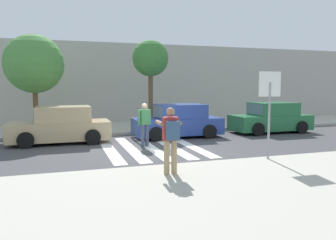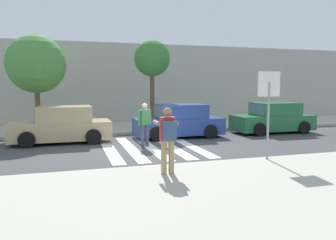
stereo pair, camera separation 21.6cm
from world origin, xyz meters
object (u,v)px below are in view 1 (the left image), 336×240
parked_car_blue (178,122)px  street_tree_center (150,59)px  street_tree_west (34,64)px  parked_car_green (271,118)px  photographer_with_backpack (171,135)px  stop_sign (269,96)px  parked_car_tan (61,126)px  pedestrian_crossing (145,122)px

parked_car_blue → street_tree_center: street_tree_center is taller
street_tree_west → parked_car_green: bearing=-12.3°
parked_car_green → street_tree_center: (-5.81, 2.36, 3.06)m
photographer_with_backpack → parked_car_green: photographer_with_backpack is taller
stop_sign → street_tree_center: (-1.63, 8.14, 1.67)m
parked_car_tan → parked_car_green: (10.35, -0.00, 0.00)m
parked_car_green → street_tree_west: size_ratio=0.87×
parked_car_green → parked_car_tan: bearing=180.0°
parked_car_green → street_tree_west: (-11.50, 2.52, 2.71)m
parked_car_tan → street_tree_west: size_ratio=0.87×
parked_car_green → pedestrian_crossing: bearing=-165.3°
pedestrian_crossing → parked_car_green: bearing=14.7°
parked_car_tan → parked_car_blue: 5.24m
parked_car_blue → stop_sign: bearing=-80.9°
stop_sign → parked_car_green: stop_sign is taller
parked_car_blue → street_tree_west: street_tree_west is taller
stop_sign → street_tree_west: bearing=131.4°
parked_car_tan → street_tree_center: 5.96m
parked_car_blue → street_tree_center: bearing=106.6°
parked_car_blue → pedestrian_crossing: bearing=-137.7°
parked_car_blue → photographer_with_backpack: bearing=-111.1°
stop_sign → pedestrian_crossing: size_ratio=1.57×
street_tree_center → pedestrian_crossing: bearing=-107.9°
parked_car_tan → parked_car_green: size_ratio=1.00×
stop_sign → parked_car_blue: stop_sign is taller
parked_car_tan → street_tree_center: bearing=27.5°
stop_sign → parked_car_green: bearing=54.1°
pedestrian_crossing → parked_car_tan: (-3.16, 1.89, -0.25)m
parked_car_tan → parked_car_blue: size_ratio=1.00×
parked_car_tan → street_tree_center: size_ratio=0.88×
photographer_with_backpack → parked_car_blue: (2.54, 6.56, -0.44)m
parked_car_tan → street_tree_west: (-1.15, 2.52, 2.71)m
parked_car_blue → parked_car_green: bearing=-0.0°
photographer_with_backpack → parked_car_green: size_ratio=0.42×
stop_sign → photographer_with_backpack: (-3.46, -0.78, -0.95)m
parked_car_tan → street_tree_west: bearing=114.5°
parked_car_blue → street_tree_west: bearing=158.5°
stop_sign → photographer_with_backpack: 3.67m
stop_sign → photographer_with_backpack: size_ratio=1.57×
photographer_with_backpack → street_tree_center: bearing=78.4°
parked_car_green → street_tree_center: bearing=157.9°
parked_car_blue → street_tree_center: (-0.70, 2.36, 3.06)m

